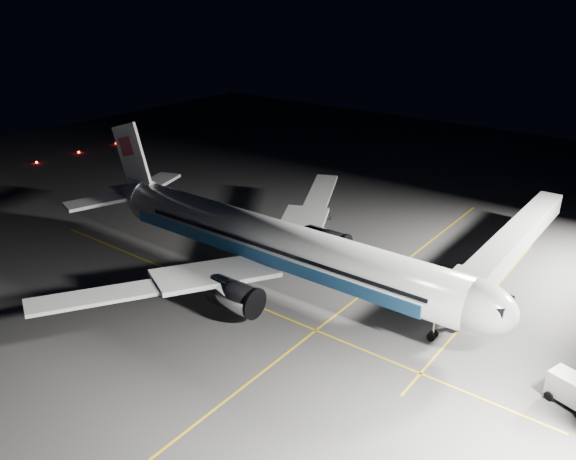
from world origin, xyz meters
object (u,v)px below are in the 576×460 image
at_px(jet_bridge, 509,245).
at_px(airliner, 270,242).
at_px(baggage_tug, 323,214).
at_px(safety_cone_c, 280,254).
at_px(safety_cone_a, 318,275).
at_px(safety_cone_b, 316,236).

bearing_deg(jet_bridge, airliner, -141.96).
bearing_deg(baggage_tug, safety_cone_c, -56.39).
bearing_deg(baggage_tug, safety_cone_a, -35.49).
height_order(jet_bridge, safety_cone_a, jet_bridge).
bearing_deg(jet_bridge, safety_cone_b, -171.07).
bearing_deg(baggage_tug, jet_bridge, 16.95).
height_order(airliner, safety_cone_c, airliner).
height_order(baggage_tug, safety_cone_a, baggage_tug).
relative_size(jet_bridge, safety_cone_c, 53.53).
xyz_separation_m(airliner, jet_bridge, (23.08, 18.06, -0.58)).
xyz_separation_m(airliner, safety_cone_a, (4.43, 4.00, -4.88)).
bearing_deg(safety_cone_c, baggage_tug, 101.51).
xyz_separation_m(airliner, baggage_tug, (-6.17, 20.69, -4.42)).
relative_size(jet_bridge, baggage_tug, 12.61).
bearing_deg(safety_cone_a, airliner, -137.91).
distance_m(airliner, safety_cone_b, 15.08).
bearing_deg(safety_cone_a, safety_cone_c, 165.85).
relative_size(jet_bridge, safety_cone_a, 61.71).
bearing_deg(airliner, baggage_tug, 106.59).
distance_m(airliner, safety_cone_a, 7.71).
xyz_separation_m(safety_cone_b, safety_cone_c, (-0.41, -8.09, 0.03)).
bearing_deg(airliner, safety_cone_b, 101.11).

